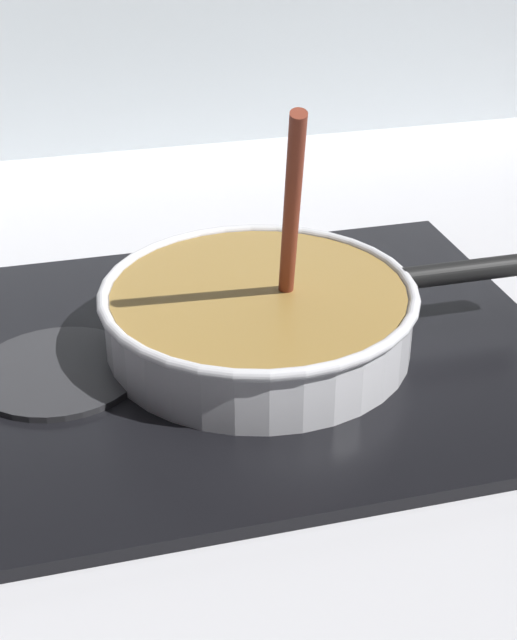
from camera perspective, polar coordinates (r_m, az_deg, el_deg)
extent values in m
cube|color=#B7B7BC|center=(0.77, -3.15, -10.00)|extent=(2.40, 1.60, 0.04)
cube|color=black|center=(0.89, 0.00, -1.99)|extent=(0.56, 0.48, 0.01)
torus|color=#592D0C|center=(0.89, 0.00, -1.44)|extent=(0.19, 0.19, 0.01)
cylinder|color=#262628|center=(0.86, -12.10, -3.08)|extent=(0.15, 0.15, 0.01)
cylinder|color=silver|center=(0.87, 0.00, 0.00)|extent=(0.29, 0.29, 0.06)
cylinder|color=olive|center=(0.87, 0.00, 0.23)|extent=(0.27, 0.27, 0.05)
torus|color=silver|center=(0.86, 0.00, 1.72)|extent=(0.30, 0.30, 0.01)
cylinder|color=black|center=(0.93, 12.44, 2.91)|extent=(0.13, 0.02, 0.02)
cylinder|color=#EDD88C|center=(0.92, 2.65, 2.86)|extent=(0.03, 0.03, 0.01)
cylinder|color=beige|center=(0.88, 4.85, 1.65)|extent=(0.04, 0.04, 0.01)
cylinder|color=beige|center=(0.79, 2.37, -1.81)|extent=(0.03, 0.03, 0.01)
cylinder|color=#E5CC7A|center=(0.88, 1.46, 1.75)|extent=(0.04, 0.04, 0.01)
cylinder|color=beige|center=(0.82, -2.00, -0.59)|extent=(0.03, 0.03, 0.01)
cylinder|color=#E5CC7A|center=(0.85, 4.24, 0.59)|extent=(0.03, 0.03, 0.01)
cylinder|color=maroon|center=(0.79, 2.00, 6.25)|extent=(0.03, 0.10, 0.21)
cube|color=brown|center=(0.88, 1.63, 1.17)|extent=(0.04, 0.05, 0.01)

